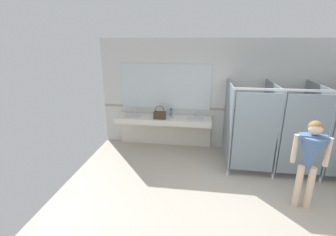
{
  "coord_description": "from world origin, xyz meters",
  "views": [
    {
      "loc": [
        -0.66,
        -3.84,
        2.81
      ],
      "look_at": [
        -1.38,
        1.22,
        1.13
      ],
      "focal_mm": 25.95,
      "sensor_mm": 36.0,
      "label": 1
    }
  ],
  "objects": [
    {
      "name": "bathroom_stalls",
      "position": [
        1.36,
        1.4,
        1.01
      ],
      "size": [
        2.86,
        1.54,
        1.92
      ],
      "color": "gray",
      "rests_on": "ground_plane"
    },
    {
      "name": "soap_dispenser",
      "position": [
        -1.45,
        2.27,
        0.95
      ],
      "size": [
        0.07,
        0.07,
        0.2
      ],
      "color": "teal",
      "rests_on": "vanity_counter"
    },
    {
      "name": "ground_plane",
      "position": [
        0.0,
        0.0,
        -0.05
      ],
      "size": [
        6.68,
        5.41,
        0.1
      ],
      "primitive_type": "cube",
      "color": "#B2A899"
    },
    {
      "name": "mirror_panel",
      "position": [
        -1.63,
        2.39,
        1.61
      ],
      "size": [
        2.38,
        0.02,
        1.19
      ],
      "primitive_type": "cube",
      "color": "silver",
      "rests_on": "wall_back"
    },
    {
      "name": "wall_back_tile_band",
      "position": [
        0.0,
        2.4,
        1.05
      ],
      "size": [
        6.68,
        0.01,
        0.06
      ],
      "primitive_type": "cube",
      "color": "#9E937F",
      "rests_on": "wall_back"
    },
    {
      "name": "wall_back",
      "position": [
        0.0,
        2.46,
        1.42
      ],
      "size": [
        6.68,
        0.12,
        2.84
      ],
      "primitive_type": "cube",
      "color": "silver",
      "rests_on": "ground_plane"
    },
    {
      "name": "person_standing",
      "position": [
        1.14,
        0.04,
        1.0
      ],
      "size": [
        0.56,
        0.46,
        1.59
      ],
      "color": "beige",
      "rests_on": "ground_plane"
    },
    {
      "name": "handbag",
      "position": [
        -1.7,
        1.95,
        0.97
      ],
      "size": [
        0.31,
        0.13,
        0.35
      ],
      "color": "#3F2D1E",
      "rests_on": "vanity_counter"
    },
    {
      "name": "vanity_counter",
      "position": [
        -1.63,
        2.18,
        0.64
      ],
      "size": [
        2.48,
        0.58,
        0.98
      ],
      "color": "silver",
      "rests_on": "ground_plane"
    },
    {
      "name": "paper_cup",
      "position": [
        -1.36,
        2.05,
        0.91
      ],
      "size": [
        0.07,
        0.07,
        0.08
      ],
      "primitive_type": "cylinder",
      "color": "beige",
      "rests_on": "vanity_counter"
    }
  ]
}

